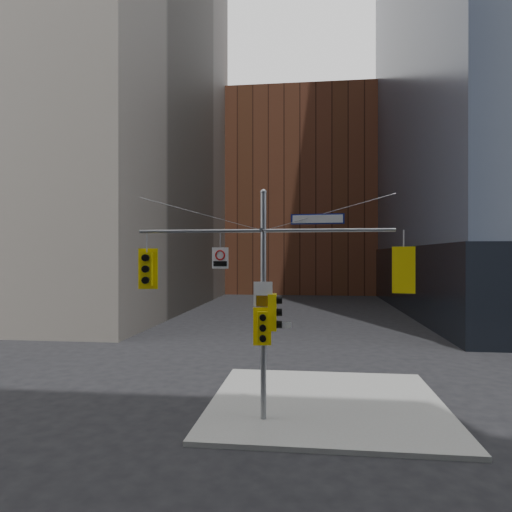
% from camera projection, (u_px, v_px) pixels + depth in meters
% --- Properties ---
extents(ground, '(160.00, 160.00, 0.00)m').
position_uv_depth(ground, '(256.00, 451.00, 12.19)').
color(ground, black).
rests_on(ground, ground).
extents(sidewalk_corner, '(8.00, 8.00, 0.15)m').
position_uv_depth(sidewalk_corner, '(326.00, 403.00, 15.92)').
color(sidewalk_corner, gray).
rests_on(sidewalk_corner, ground).
extents(brick_midrise, '(26.00, 20.00, 28.00)m').
position_uv_depth(brick_midrise, '(301.00, 198.00, 69.75)').
color(brick_midrise, brown).
rests_on(brick_midrise, ground).
extents(signal_assembly, '(8.00, 0.80, 7.30)m').
position_uv_depth(signal_assembly, '(263.00, 282.00, 14.16)').
color(signal_assembly, gray).
rests_on(signal_assembly, ground).
extents(traffic_light_west_arm, '(0.63, 0.54, 1.32)m').
position_uv_depth(traffic_light_west_arm, '(147.00, 269.00, 14.63)').
color(traffic_light_west_arm, yellow).
rests_on(traffic_light_west_arm, ground).
extents(traffic_light_east_arm, '(0.66, 0.59, 1.39)m').
position_uv_depth(traffic_light_east_arm, '(404.00, 270.00, 13.66)').
color(traffic_light_east_arm, yellow).
rests_on(traffic_light_east_arm, ground).
extents(traffic_light_pole_side, '(0.44, 0.37, 1.13)m').
position_uv_depth(traffic_light_pole_side, '(274.00, 312.00, 14.13)').
color(traffic_light_pole_side, yellow).
rests_on(traffic_light_pole_side, ground).
extents(traffic_light_pole_front, '(0.56, 0.49, 1.17)m').
position_uv_depth(traffic_light_pole_front, '(262.00, 327.00, 13.90)').
color(traffic_light_pole_front, yellow).
rests_on(traffic_light_pole_front, ground).
extents(street_sign_blade, '(1.63, 0.19, 0.32)m').
position_uv_depth(street_sign_blade, '(317.00, 219.00, 13.96)').
color(street_sign_blade, navy).
rests_on(street_sign_blade, ground).
extents(regulatory_sign_arm, '(0.53, 0.11, 0.67)m').
position_uv_depth(regulatory_sign_arm, '(220.00, 257.00, 14.31)').
color(regulatory_sign_arm, silver).
rests_on(regulatory_sign_arm, ground).
extents(regulatory_sign_pole, '(0.59, 0.05, 0.77)m').
position_uv_depth(regulatory_sign_pole, '(263.00, 295.00, 14.05)').
color(regulatory_sign_pole, silver).
rests_on(regulatory_sign_pole, ground).
extents(street_blade_ew, '(0.83, 0.09, 0.17)m').
position_uv_depth(street_blade_ew, '(278.00, 325.00, 14.12)').
color(street_blade_ew, silver).
rests_on(street_blade_ew, ground).
extents(street_blade_ns, '(0.04, 0.72, 0.14)m').
position_uv_depth(street_blade_ns, '(265.00, 330.00, 14.62)').
color(street_blade_ns, '#145926').
rests_on(street_blade_ns, ground).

